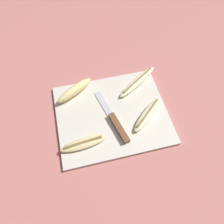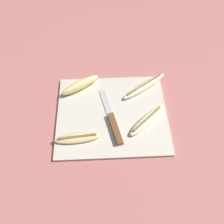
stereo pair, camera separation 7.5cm
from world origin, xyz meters
The scene contains 7 objects.
ground_plane centered at (0.00, 0.00, 0.00)m, with size 4.00×4.00×0.00m, color #B76B66.
cutting_board centered at (0.00, 0.00, 0.01)m, with size 0.38×0.32×0.01m.
knife centered at (0.00, -0.05, 0.02)m, with size 0.07×0.23×0.02m.
banana_bright_far centered at (0.12, -0.04, 0.02)m, with size 0.15×0.14×0.02m.
banana_pale_long centered at (0.12, 0.11, 0.02)m, with size 0.18×0.13×0.02m.
banana_golden_short centered at (-0.11, 0.12, 0.03)m, with size 0.15×0.11×0.04m.
banana_mellow_near centered at (-0.11, -0.09, 0.02)m, with size 0.15×0.05×0.02m.
Camera 1 is at (-0.09, -0.38, 0.66)m, focal length 35.00 mm.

